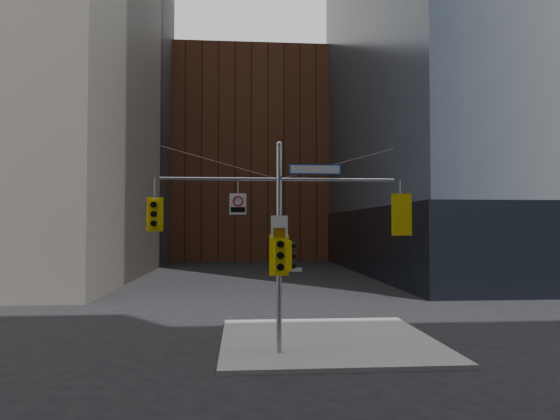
{
  "coord_description": "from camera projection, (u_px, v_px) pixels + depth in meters",
  "views": [
    {
      "loc": [
        -1.29,
        -14.88,
        4.39
      ],
      "look_at": [
        0.03,
        2.0,
        4.95
      ],
      "focal_mm": 32.0,
      "sensor_mm": 36.0,
      "label": 1
    }
  ],
  "objects": [
    {
      "name": "sidewalk_corner",
      "position": [
        328.0,
        340.0,
        18.92
      ],
      "size": [
        8.0,
        8.0,
        0.15
      ],
      "primitive_type": "cube",
      "color": "gray",
      "rests_on": "ground"
    },
    {
      "name": "street_blade_ew",
      "position": [
        292.0,
        270.0,
        16.9
      ],
      "size": [
        0.68,
        0.1,
        0.14
      ],
      "rotation": [
        0.0,
        0.0,
        0.11
      ],
      "color": "silver",
      "rests_on": "ground"
    },
    {
      "name": "regulatory_sign_pole",
      "position": [
        279.0,
        227.0,
        16.8
      ],
      "size": [
        0.57,
        0.07,
        0.74
      ],
      "rotation": [
        0.0,
        0.0,
        0.07
      ],
      "color": "silver",
      "rests_on": "ground"
    },
    {
      "name": "brick_midrise",
      "position": [
        250.0,
        161.0,
        73.04
      ],
      "size": [
        26.0,
        20.0,
        28.0
      ],
      "primitive_type": "cube",
      "color": "brown",
      "rests_on": "ground"
    },
    {
      "name": "signal_assembly",
      "position": [
        279.0,
        226.0,
        16.91
      ],
      "size": [
        8.0,
        0.8,
        7.3
      ],
      "color": "#95989D",
      "rests_on": "ground"
    },
    {
      "name": "street_sign_blade",
      "position": [
        315.0,
        169.0,
        17.08
      ],
      "size": [
        1.81,
        0.06,
        0.35
      ],
      "rotation": [
        0.0,
        0.0,
        0.0
      ],
      "color": "#103797",
      "rests_on": "ground"
    },
    {
      "name": "regulatory_sign_arm",
      "position": [
        238.0,
        203.0,
        16.81
      ],
      "size": [
        0.57,
        0.06,
        0.72
      ],
      "rotation": [
        0.0,
        0.0,
        -0.0
      ],
      "color": "silver",
      "rests_on": "ground"
    },
    {
      "name": "traffic_light_east_arm",
      "position": [
        400.0,
        215.0,
        17.25
      ],
      "size": [
        0.69,
        0.57,
        1.44
      ],
      "rotation": [
        0.0,
        0.0,
        3.05
      ],
      "color": "yellow",
      "rests_on": "ground"
    },
    {
      "name": "ground",
      "position": [
        284.0,
        374.0,
        14.78
      ],
      "size": [
        160.0,
        160.0,
        0.0
      ],
      "primitive_type": "plane",
      "color": "black",
      "rests_on": "ground"
    },
    {
      "name": "traffic_light_pole_side",
      "position": [
        289.0,
        256.0,
        16.92
      ],
      "size": [
        0.43,
        0.37,
        1.02
      ],
      "rotation": [
        0.0,
        0.0,
        1.76
      ],
      "color": "yellow",
      "rests_on": "ground"
    },
    {
      "name": "podium_ne",
      "position": [
        540.0,
        241.0,
        48.95
      ],
      "size": [
        36.4,
        36.4,
        6.0
      ],
      "primitive_type": "cube",
      "color": "black",
      "rests_on": "ground"
    },
    {
      "name": "traffic_light_west_arm",
      "position": [
        154.0,
        214.0,
        16.61
      ],
      "size": [
        0.55,
        0.44,
        1.15
      ],
      "rotation": [
        0.0,
        0.0,
        0.05
      ],
      "color": "yellow",
      "rests_on": "ground"
    },
    {
      "name": "traffic_light_pole_front",
      "position": [
        280.0,
        255.0,
        16.61
      ],
      "size": [
        0.67,
        0.53,
        1.39
      ],
      "rotation": [
        0.0,
        0.0,
        0.03
      ],
      "color": "yellow",
      "rests_on": "ground"
    },
    {
      "name": "street_blade_ns",
      "position": [
        278.0,
        267.0,
        17.32
      ],
      "size": [
        0.1,
        0.78,
        0.16
      ],
      "rotation": [
        0.0,
        0.0,
        0.09
      ],
      "color": "#145926",
      "rests_on": "ground"
    }
  ]
}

